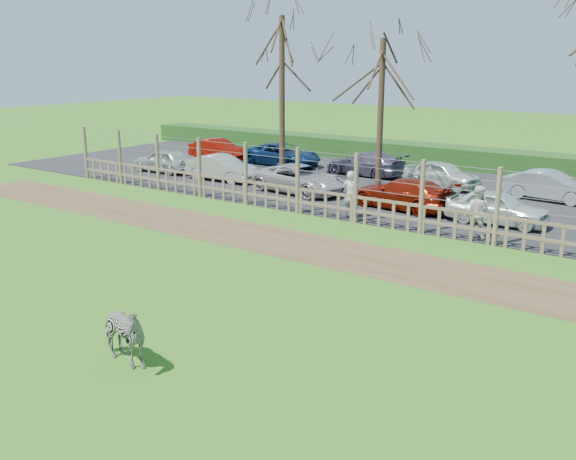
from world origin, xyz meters
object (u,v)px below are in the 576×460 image
Objects in this scene: car_1 at (222,168)px; car_8 at (282,155)px; car_10 at (442,174)px; car_7 at (218,150)px; tree_mid at (382,78)px; car_3 at (403,193)px; zebra at (121,334)px; visitor_b at (477,212)px; car_9 at (365,163)px; car_0 at (164,160)px; visitor_a at (351,194)px; car_4 at (497,207)px; car_11 at (550,186)px; tree_left at (282,59)px; car_2 at (300,179)px.

car_1 is 0.84× the size of car_8.
car_1 and car_10 have the same top height.
car_7 and car_8 have the same top height.
car_3 is at bearing -46.95° from tree_mid.
tree_mid is 4.63× the size of zebra.
visitor_b reaches higher than zebra.
tree_mid is 8.93m from visitor_b.
car_7 is 9.22m from car_9.
car_9 is at bearing -132.72° from car_3.
car_0 is at bearing 50.73° from zebra.
car_9 is (-6.04, 20.45, 0.02)m from zebra.
car_0 is at bearing -56.02° from car_9.
car_10 is (2.04, 2.22, -4.23)m from tree_mid.
visitor_a reaches higher than zebra.
zebra is 21.35m from car_0.
car_0 is 0.82× the size of car_8.
visitor_a is 0.42× the size of car_9.
car_4 and car_11 have the same top height.
tree_left is 2.16× the size of car_11.
car_8 and car_11 have the same top height.
tree_mid is at bearing -110.42° from car_8.
car_1 is 7.09m from car_9.
tree_left is 4.57× the size of visitor_b.
car_7 is 0.88× the size of car_9.
visitor_a is at bearing -176.83° from car_10.
car_1 is 5.07m from car_8.
car_2 is 5.31m from car_9.
car_2 is 1.23× the size of car_10.
visitor_a is at bearing 112.51° from car_4.
car_8 is (-2.77, 3.81, -4.98)m from tree_left.
car_4 is at bearing -24.82° from tree_mid.
visitor_b reaches higher than car_4.
car_3 is at bearing -93.81° from car_1.
car_9 and car_11 have the same top height.
tree_mid reaches higher than car_1.
car_11 is at bearing 18.46° from tree_mid.
car_0 is 8.54m from car_2.
visitor_a is 0.42× the size of car_3.
car_7 is (-4.29, 4.54, 0.00)m from car_1.
visitor_b is 0.49× the size of car_0.
car_0 is (-14.84, 15.34, 0.02)m from zebra.
car_0 is at bearing 109.43° from car_11.
visitor_b is (2.41, 12.59, 0.28)m from zebra.
car_9 is at bearing 23.12° from zebra.
car_0 is at bearing 85.61° from car_4.
visitor_a is at bearing -4.21° from visitor_b.
tree_mid is at bearing 113.63° from car_11.
car_0 is at bearing -13.35° from visitor_b.
car_7 and car_10 have the same top height.
tree_mid is at bearing 62.75° from car_4.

